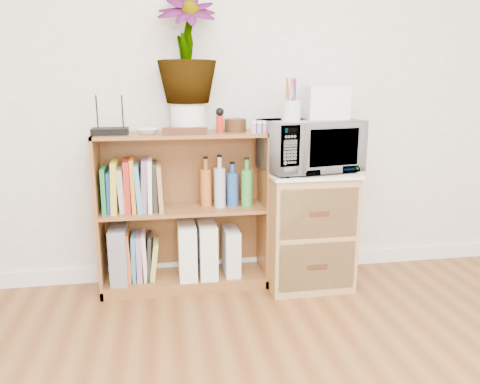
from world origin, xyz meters
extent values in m
cube|color=white|center=(0.00, 2.24, 0.05)|extent=(4.00, 0.02, 0.10)
cube|color=brown|center=(-0.35, 2.10, 0.47)|extent=(1.00, 0.30, 0.95)
cube|color=#9E7542|center=(0.40, 2.02, 0.35)|extent=(0.50, 0.45, 0.70)
imported|color=white|center=(0.40, 2.02, 0.87)|extent=(0.61, 0.47, 0.30)
cylinder|color=silver|center=(0.26, 1.93, 1.08)|extent=(0.11, 0.11, 0.12)
cube|color=white|center=(0.50, 2.07, 1.12)|extent=(0.24, 0.20, 0.19)
cube|color=black|center=(-0.75, 2.08, 0.97)|extent=(0.20, 0.14, 0.04)
imported|color=silver|center=(-0.54, 2.07, 0.97)|extent=(0.13, 0.13, 0.03)
cylinder|color=white|center=(-0.31, 2.12, 1.03)|extent=(0.20, 0.20, 0.17)
imported|color=#3E7B31|center=(-0.31, 2.12, 1.42)|extent=(0.33, 0.33, 0.60)
cube|color=#3A1E10|center=(-0.33, 2.00, 0.97)|extent=(0.25, 0.06, 0.04)
cylinder|color=#AD2115|center=(-0.13, 2.06, 1.00)|extent=(0.04, 0.04, 0.10)
cylinder|color=#331E0D|center=(-0.03, 2.11, 0.99)|extent=(0.13, 0.13, 0.08)
cube|color=pink|center=(0.09, 2.01, 0.98)|extent=(0.10, 0.04, 0.05)
cube|color=slate|center=(-0.74, 2.10, 0.24)|extent=(0.10, 0.27, 0.33)
cube|color=white|center=(-0.34, 2.09, 0.24)|extent=(0.11, 0.27, 0.33)
cube|color=white|center=(-0.21, 2.09, 0.24)|extent=(0.11, 0.27, 0.33)
cube|color=silver|center=(-0.06, 2.09, 0.21)|extent=(0.09, 0.23, 0.29)
cube|color=#1E7035|center=(-0.80, 2.10, 0.63)|extent=(0.02, 0.20, 0.26)
cube|color=#184695|center=(-0.77, 2.10, 0.62)|extent=(0.03, 0.20, 0.24)
cube|color=gold|center=(-0.74, 2.10, 0.65)|extent=(0.04, 0.20, 0.30)
cube|color=beige|center=(-0.70, 2.10, 0.63)|extent=(0.04, 0.20, 0.25)
cube|color=#A6241C|center=(-0.67, 2.10, 0.65)|extent=(0.03, 0.20, 0.30)
cube|color=orange|center=(-0.64, 2.10, 0.65)|extent=(0.03, 0.20, 0.31)
cube|color=teal|center=(-0.61, 2.10, 0.64)|extent=(0.04, 0.20, 0.28)
cube|color=slate|center=(-0.57, 2.10, 0.65)|extent=(0.05, 0.20, 0.30)
cube|color=#FBE8C3|center=(-0.54, 2.10, 0.65)|extent=(0.03, 0.20, 0.30)
cube|color=#282828|center=(-0.51, 2.10, 0.64)|extent=(0.03, 0.20, 0.28)
cube|color=#9D7D48|center=(-0.48, 2.10, 0.64)|extent=(0.03, 0.20, 0.27)
cylinder|color=#BA5E23|center=(-0.21, 2.10, 0.65)|extent=(0.07, 0.07, 0.29)
cylinder|color=#ABB7C2|center=(-0.13, 2.10, 0.65)|extent=(0.07, 0.07, 0.31)
cylinder|color=#214E9D|center=(-0.05, 2.10, 0.63)|extent=(0.07, 0.07, 0.26)
cylinder|color=green|center=(0.03, 2.10, 0.64)|extent=(0.07, 0.07, 0.29)
cylinder|color=gold|center=(0.11, 2.10, 0.64)|extent=(0.07, 0.07, 0.28)
cube|color=#D45C25|center=(-0.69, 2.10, 0.22)|extent=(0.04, 0.19, 0.30)
cube|color=teal|center=(-0.66, 2.10, 0.21)|extent=(0.03, 0.19, 0.28)
cube|color=#976BA1|center=(-0.62, 2.10, 0.21)|extent=(0.03, 0.19, 0.28)
cube|color=beige|center=(-0.59, 2.10, 0.21)|extent=(0.03, 0.19, 0.29)
cube|color=black|center=(-0.56, 2.10, 0.21)|extent=(0.04, 0.19, 0.27)
cube|color=#AEB353|center=(-0.54, 2.10, 0.18)|extent=(0.06, 0.19, 0.23)
camera|label=1|loc=(-0.47, -0.63, 1.25)|focal=35.00mm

